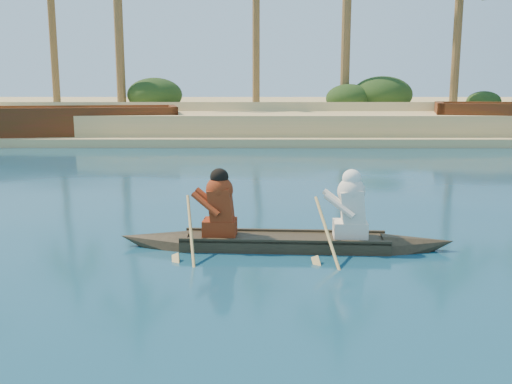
# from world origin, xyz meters

# --- Properties ---
(sandy_embankment) EXTENTS (150.00, 51.00, 1.50)m
(sandy_embankment) POSITION_xyz_m (0.00, 46.89, 0.53)
(sandy_embankment) COLOR #DAB07B
(sandy_embankment) RESTS_ON ground
(shrub_cluster) EXTENTS (100.00, 6.00, 2.40)m
(shrub_cluster) POSITION_xyz_m (0.00, 31.50, 1.20)
(shrub_cluster) COLOR #173613
(shrub_cluster) RESTS_ON ground
(canoe) EXTENTS (5.37, 1.01, 1.47)m
(canoe) POSITION_xyz_m (-8.00, 6.79, 0.28)
(canoe) COLOR #372D1E
(canoe) RESTS_ON ground
(barge_left) EXTENTS (12.19, 6.07, 1.94)m
(barge_left) POSITION_xyz_m (-18.12, 24.66, 0.68)
(barge_left) COLOR #5B2113
(barge_left) RESTS_ON ground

